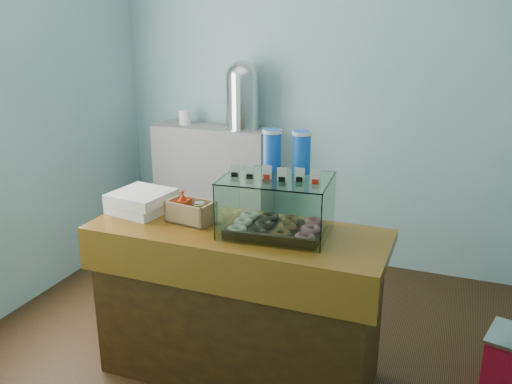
% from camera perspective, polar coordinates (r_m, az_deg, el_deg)
% --- Properties ---
extents(ground, '(3.50, 3.50, 0.00)m').
position_cam_1_polar(ground, '(3.52, -0.17, -16.18)').
color(ground, black).
rests_on(ground, ground).
extents(room_shell, '(3.54, 3.04, 2.82)m').
position_cam_1_polar(room_shell, '(2.92, 0.34, 12.70)').
color(room_shell, '#78AFAE').
rests_on(room_shell, ground).
extents(counter, '(1.60, 0.60, 0.90)m').
position_cam_1_polar(counter, '(3.07, -1.94, -11.58)').
color(counter, '#41290C').
rests_on(counter, ground).
extents(back_shelf, '(1.00, 0.32, 1.10)m').
position_cam_1_polar(back_shelf, '(4.70, -4.51, 0.30)').
color(back_shelf, gray).
rests_on(back_shelf, ground).
extents(display_case, '(0.58, 0.44, 0.52)m').
position_cam_1_polar(display_case, '(2.81, 2.43, -0.76)').
color(display_case, black).
rests_on(display_case, counter).
extents(condiment_crate, '(0.27, 0.19, 0.17)m').
position_cam_1_polar(condiment_crate, '(2.98, -7.00, -1.99)').
color(condiment_crate, tan).
rests_on(condiment_crate, counter).
extents(pastry_boxes, '(0.36, 0.36, 0.12)m').
position_cam_1_polar(pastry_boxes, '(3.18, -11.93, -0.98)').
color(pastry_boxes, white).
rests_on(pastry_boxes, counter).
extents(coffee_urn, '(0.30, 0.30, 0.55)m').
position_cam_1_polar(coffee_urn, '(4.41, -1.45, 10.33)').
color(coffee_urn, silver).
rests_on(coffee_urn, back_shelf).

